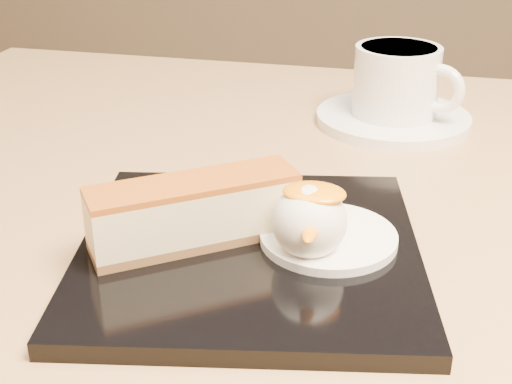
% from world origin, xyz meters
% --- Properties ---
extents(table, '(0.80, 0.80, 0.72)m').
position_xyz_m(table, '(0.00, 0.00, 0.56)').
color(table, black).
rests_on(table, ground).
extents(dessert_plate, '(0.26, 0.26, 0.01)m').
position_xyz_m(dessert_plate, '(0.05, -0.06, 0.73)').
color(dessert_plate, black).
rests_on(dessert_plate, table).
extents(cheesecake, '(0.13, 0.11, 0.04)m').
position_xyz_m(cheesecake, '(0.01, -0.07, 0.75)').
color(cheesecake, brown).
rests_on(cheesecake, dessert_plate).
extents(cream_smear, '(0.09, 0.09, 0.01)m').
position_xyz_m(cream_smear, '(0.10, -0.05, 0.73)').
color(cream_smear, white).
rests_on(cream_smear, dessert_plate).
extents(ice_cream_scoop, '(0.05, 0.05, 0.05)m').
position_xyz_m(ice_cream_scoop, '(0.09, -0.07, 0.76)').
color(ice_cream_scoop, white).
rests_on(ice_cream_scoop, cream_smear).
extents(mango_sauce, '(0.04, 0.03, 0.01)m').
position_xyz_m(mango_sauce, '(0.09, -0.07, 0.77)').
color(mango_sauce, orange).
rests_on(mango_sauce, ice_cream_scoop).
extents(mint_sprig, '(0.03, 0.02, 0.00)m').
position_xyz_m(mint_sprig, '(0.07, -0.03, 0.74)').
color(mint_sprig, '#2D8A2F').
rests_on(mint_sprig, cream_smear).
extents(saucer, '(0.15, 0.15, 0.01)m').
position_xyz_m(saucer, '(0.12, 0.22, 0.72)').
color(saucer, white).
rests_on(saucer, table).
extents(coffee_cup, '(0.11, 0.08, 0.07)m').
position_xyz_m(coffee_cup, '(0.13, 0.22, 0.76)').
color(coffee_cup, white).
rests_on(coffee_cup, saucer).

